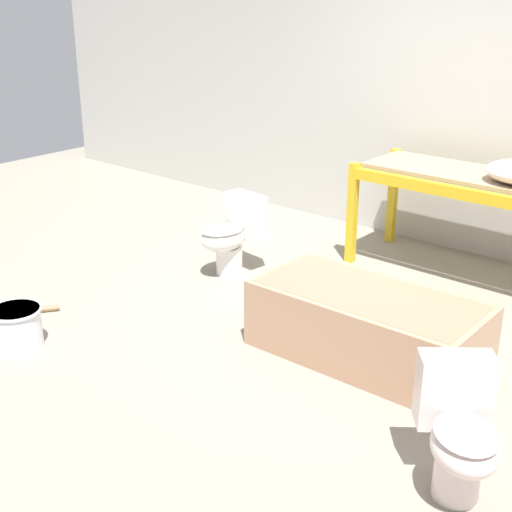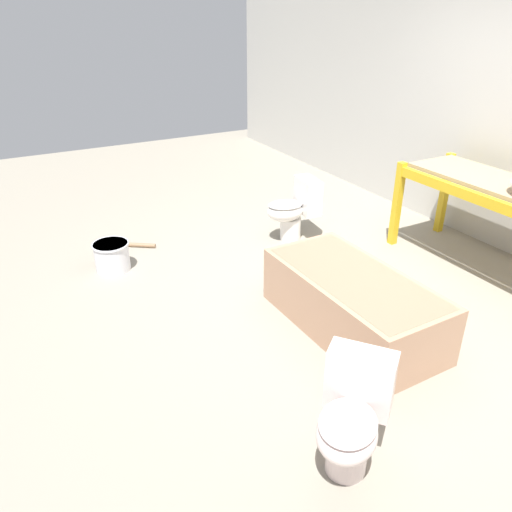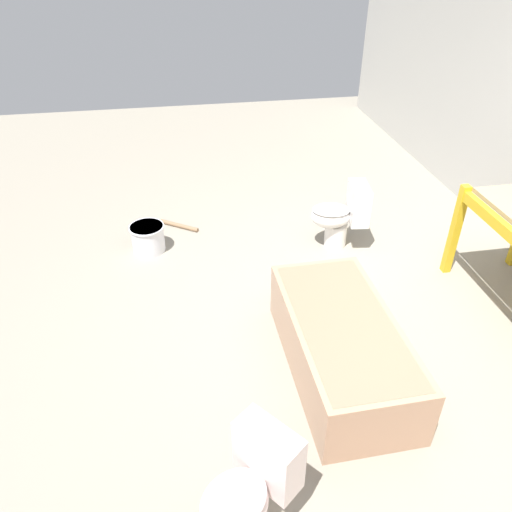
{
  "view_description": "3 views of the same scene",
  "coord_description": "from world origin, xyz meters",
  "px_view_note": "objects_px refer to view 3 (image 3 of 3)",
  "views": [
    {
      "loc": [
        2.51,
        -3.87,
        2.27
      ],
      "look_at": [
        -0.15,
        -0.74,
        0.67
      ],
      "focal_mm": 50.0,
      "sensor_mm": 36.0,
      "label": 1
    },
    {
      "loc": [
        2.87,
        -2.52,
        2.23
      ],
      "look_at": [
        -0.12,
        -0.86,
        0.5
      ],
      "focal_mm": 35.0,
      "sensor_mm": 36.0,
      "label": 2
    },
    {
      "loc": [
        2.83,
        -1.37,
        2.69
      ],
      "look_at": [
        -0.18,
        -0.84,
        0.63
      ],
      "focal_mm": 35.0,
      "sensor_mm": 36.0,
      "label": 3
    }
  ],
  "objects_px": {
    "bathtub_main": "(342,342)",
    "toilet_far": "(341,215)",
    "toilet_near": "(248,490)",
    "bucket_white": "(148,237)"
  },
  "relations": [
    {
      "from": "bathtub_main",
      "to": "toilet_near",
      "type": "xyz_separation_m",
      "value": [
        1.01,
        -0.82,
        0.08
      ]
    },
    {
      "from": "bathtub_main",
      "to": "toilet_far",
      "type": "bearing_deg",
      "value": 161.49
    },
    {
      "from": "bathtub_main",
      "to": "toilet_far",
      "type": "relative_size",
      "value": 2.28
    },
    {
      "from": "bathtub_main",
      "to": "toilet_near",
      "type": "relative_size",
      "value": 2.28
    },
    {
      "from": "toilet_near",
      "to": "toilet_far",
      "type": "relative_size",
      "value": 1.0
    },
    {
      "from": "toilet_far",
      "to": "bucket_white",
      "type": "distance_m",
      "value": 1.89
    },
    {
      "from": "toilet_far",
      "to": "bucket_white",
      "type": "relative_size",
      "value": 1.9
    },
    {
      "from": "bucket_white",
      "to": "toilet_far",
      "type": "bearing_deg",
      "value": 83.09
    },
    {
      "from": "bathtub_main",
      "to": "toilet_far",
      "type": "xyz_separation_m",
      "value": [
        -1.61,
        0.51,
        0.08
      ]
    },
    {
      "from": "bathtub_main",
      "to": "toilet_far",
      "type": "distance_m",
      "value": 1.69
    }
  ]
}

